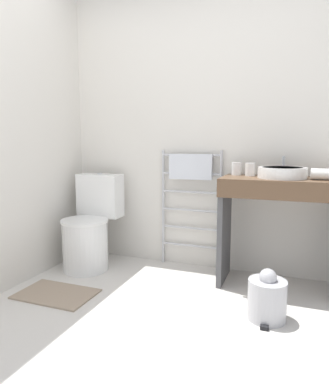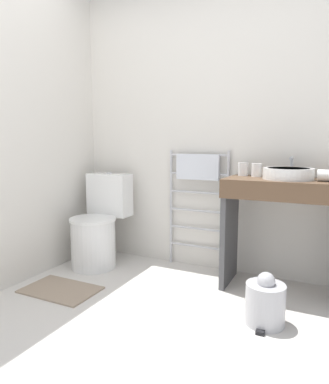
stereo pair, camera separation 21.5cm
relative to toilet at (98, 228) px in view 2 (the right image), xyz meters
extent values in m
plane|color=silver|center=(0.89, -1.22, -0.35)|extent=(12.00, 12.00, 0.00)
cube|color=silver|center=(0.89, 0.43, 0.92)|extent=(2.64, 0.12, 2.53)
cube|color=silver|center=(-0.38, -0.42, 0.92)|extent=(0.12, 2.34, 2.53)
cylinder|color=white|center=(0.00, -0.08, -0.13)|extent=(0.39, 0.39, 0.43)
cylinder|color=white|center=(0.00, -0.08, 0.09)|extent=(0.41, 0.41, 0.02)
cube|color=white|center=(0.00, 0.19, 0.28)|extent=(0.41, 0.18, 0.39)
cylinder|color=silver|center=(0.00, 0.19, 0.48)|extent=(0.05, 0.05, 0.01)
cylinder|color=silver|center=(0.57, 0.34, 0.18)|extent=(0.02, 0.02, 1.04)
cylinder|color=silver|center=(1.10, 0.34, 0.18)|extent=(0.02, 0.02, 1.04)
cylinder|color=silver|center=(0.83, 0.34, -0.16)|extent=(0.53, 0.02, 0.02)
cylinder|color=silver|center=(0.83, 0.34, 0.01)|extent=(0.53, 0.02, 0.02)
cylinder|color=silver|center=(0.83, 0.34, 0.17)|extent=(0.53, 0.02, 0.02)
cylinder|color=silver|center=(0.83, 0.34, 0.33)|extent=(0.53, 0.02, 0.02)
cylinder|color=silver|center=(0.83, 0.34, 0.49)|extent=(0.53, 0.02, 0.02)
cylinder|color=silver|center=(0.83, 0.34, 0.66)|extent=(0.53, 0.02, 0.02)
cube|color=silver|center=(0.83, 0.31, 0.56)|extent=(0.38, 0.04, 0.22)
cube|color=brown|center=(1.59, 0.13, 0.49)|extent=(0.87, 0.47, 0.03)
cube|color=brown|center=(1.59, -0.09, 0.42)|extent=(0.87, 0.02, 0.10)
cube|color=#4C4C4F|center=(1.17, 0.13, 0.06)|extent=(0.04, 0.40, 0.81)
cylinder|color=white|center=(1.59, 0.12, 0.54)|extent=(0.35, 0.35, 0.08)
cylinder|color=silver|center=(1.59, 0.12, 0.58)|extent=(0.29, 0.29, 0.01)
cylinder|color=silver|center=(1.59, 0.32, 0.58)|extent=(0.02, 0.02, 0.16)
cylinder|color=silver|center=(1.59, 0.28, 0.65)|extent=(0.02, 0.09, 0.02)
cylinder|color=white|center=(1.24, 0.26, 0.55)|extent=(0.08, 0.08, 0.10)
cylinder|color=white|center=(1.35, 0.22, 0.55)|extent=(0.08, 0.08, 0.10)
cylinder|color=white|center=(1.86, 0.08, 0.54)|extent=(0.15, 0.08, 0.08)
cube|color=white|center=(1.83, 0.17, 0.54)|extent=(0.05, 0.10, 0.06)
cylinder|color=#B7B7BC|center=(1.55, -0.41, -0.22)|extent=(0.24, 0.24, 0.25)
sphere|color=#B7B7BC|center=(1.55, -0.41, -0.07)|extent=(0.11, 0.11, 0.11)
cube|color=black|center=(1.55, -0.55, -0.33)|extent=(0.05, 0.04, 0.02)
cube|color=gray|center=(0.08, -0.59, -0.34)|extent=(0.56, 0.36, 0.01)
camera|label=1|loc=(1.67, -2.54, 0.75)|focal=32.00mm
camera|label=2|loc=(1.87, -2.45, 0.75)|focal=32.00mm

